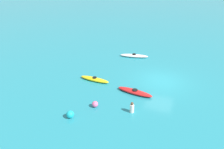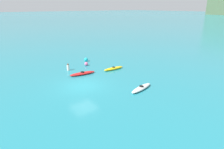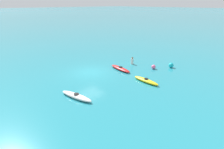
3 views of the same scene
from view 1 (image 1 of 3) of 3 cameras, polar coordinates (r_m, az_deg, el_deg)
name	(u,v)px [view 1 (image 1 of 3)]	position (r m, az deg, el deg)	size (l,w,h in m)	color
ground_plane	(161,81)	(22.86, 11.48, -1.52)	(600.00, 600.00, 0.00)	teal
kayak_white	(134,56)	(27.35, 5.20, 4.41)	(1.27, 3.16, 0.37)	white
kayak_yellow	(95,79)	(22.44, -4.08, -1.11)	(0.74, 2.87, 0.37)	yellow
kayak_red	(135,92)	(20.60, 5.37, -4.05)	(1.09, 3.16, 0.37)	red
buoy_pink	(95,104)	(18.91, -4.00, -6.93)	(0.48, 0.48, 0.48)	pink
buoy_cyan	(70,114)	(18.02, -9.76, -9.17)	(0.56, 0.56, 0.56)	#19B7C6
person_near_shore	(132,108)	(18.28, 4.69, -7.79)	(0.38, 0.38, 0.88)	silver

